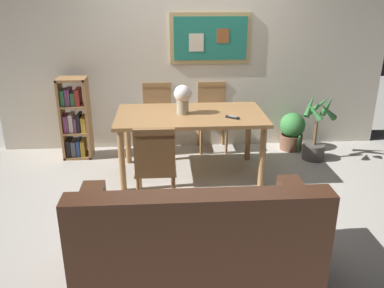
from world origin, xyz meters
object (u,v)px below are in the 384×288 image
bookshelf (75,121)px  potted_palm (316,135)px  tv_remote (232,117)px  dining_chair_far_left (157,111)px  leather_couch (196,241)px  potted_ivy (292,131)px  dining_chair_far_right (212,110)px  dining_chair_near_left (155,162)px  flower_vase (183,97)px  dining_table (190,121)px

bookshelf → potted_palm: bearing=-5.5°
potted_palm → tv_remote: (-1.18, -0.54, 0.44)m
dining_chair_far_left → tv_remote: bearing=-51.3°
tv_remote → leather_couch: bearing=-107.9°
potted_ivy → tv_remote: size_ratio=3.84×
potted_ivy → dining_chair_far_right: bearing=172.5°
dining_chair_near_left → bookshelf: size_ratio=0.87×
dining_chair_far_right → flower_vase: bearing=-117.6°
dining_chair_far_left → dining_chair_near_left: same height
dining_chair_far_right → dining_chair_far_left: bearing=179.6°
dining_chair_far_left → dining_chair_near_left: size_ratio=1.00×
dining_chair_far_left → bookshelf: 1.08m
dining_table → dining_chair_near_left: dining_chair_near_left is taller
bookshelf → potted_ivy: (2.89, 0.07, -0.23)m
dining_chair_far_left → leather_couch: dining_chair_far_left is taller
dining_chair_far_left → tv_remote: (0.85, -1.05, 0.23)m
potted_ivy → dining_chair_near_left: bearing=-139.5°
dining_table → dining_chair_near_left: bearing=-114.7°
dining_chair_far_right → potted_ivy: size_ratio=1.57×
bookshelf → flower_vase: size_ratio=3.17×
dining_chair_near_left → leather_couch: (0.32, -0.99, -0.23)m
potted_ivy → potted_palm: (0.20, -0.36, 0.06)m
dining_chair_far_left → dining_table: bearing=-65.2°
potted_ivy → dining_chair_far_left: bearing=175.4°
potted_palm → tv_remote: size_ratio=5.77×
leather_couch → potted_palm: 2.78m
potted_palm → dining_chair_near_left: bearing=-149.3°
dining_table → leather_couch: leather_couch is taller
dining_chair_far_left → potted_ivy: 1.86m
dining_chair_far_left → leather_couch: (0.31, -2.70, -0.23)m
dining_chair_far_right → bookshelf: bearing=-173.4°
leather_couch → tv_remote: leather_couch is taller
bookshelf → flower_vase: flower_vase is taller
dining_chair_near_left → potted_palm: dining_chair_near_left is taller
potted_ivy → flower_vase: size_ratio=1.74×
flower_vase → leather_couch: bearing=-89.8°
dining_chair_far_right → tv_remote: (0.10, -1.05, 0.23)m
potted_ivy → potted_palm: 0.42m
dining_table → dining_chair_near_left: size_ratio=1.86×
potted_palm → flower_vase: size_ratio=2.62×
flower_vase → bookshelf: bearing=155.3°
dining_chair_far_right → flower_vase: (-0.44, -0.84, 0.41)m
dining_chair_far_left → dining_chair_near_left: bearing=-90.0°
dining_chair_near_left → tv_remote: size_ratio=6.03×
dining_table → dining_chair_far_left: (-0.39, 0.86, -0.13)m
dining_chair_near_left → dining_table: bearing=65.3°
dining_chair_near_left → dining_chair_far_right: same height
dining_chair_far_right → potted_palm: dining_chair_far_right is taller
leather_couch → dining_chair_near_left: bearing=107.7°
dining_chair_near_left → flower_vase: size_ratio=2.74×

